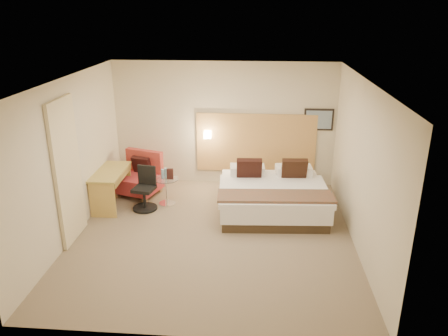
# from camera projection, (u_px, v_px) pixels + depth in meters

# --- Properties ---
(floor) EXTENTS (4.80, 5.00, 0.02)m
(floor) POSITION_uv_depth(u_px,v_px,m) (213.00, 236.00, 7.63)
(floor) COLOR #826F57
(floor) RESTS_ON ground
(ceiling) EXTENTS (4.80, 5.00, 0.02)m
(ceiling) POSITION_uv_depth(u_px,v_px,m) (211.00, 80.00, 6.68)
(ceiling) COLOR white
(ceiling) RESTS_ON floor
(wall_back) EXTENTS (4.80, 0.02, 2.70)m
(wall_back) POSITION_uv_depth(u_px,v_px,m) (224.00, 124.00, 9.50)
(wall_back) COLOR beige
(wall_back) RESTS_ON floor
(wall_front) EXTENTS (4.80, 0.02, 2.70)m
(wall_front) POSITION_uv_depth(u_px,v_px,m) (189.00, 240.00, 4.81)
(wall_front) COLOR beige
(wall_front) RESTS_ON floor
(wall_left) EXTENTS (0.02, 5.00, 2.70)m
(wall_left) POSITION_uv_depth(u_px,v_px,m) (70.00, 159.00, 7.33)
(wall_left) COLOR beige
(wall_left) RESTS_ON floor
(wall_right) EXTENTS (0.02, 5.00, 2.70)m
(wall_right) POSITION_uv_depth(u_px,v_px,m) (362.00, 167.00, 6.98)
(wall_right) COLOR beige
(wall_right) RESTS_ON floor
(headboard_panel) EXTENTS (2.60, 0.04, 1.30)m
(headboard_panel) POSITION_uv_depth(u_px,v_px,m) (256.00, 143.00, 9.55)
(headboard_panel) COLOR tan
(headboard_panel) RESTS_ON wall_back
(art_frame) EXTENTS (0.62, 0.03, 0.47)m
(art_frame) POSITION_uv_depth(u_px,v_px,m) (319.00, 120.00, 9.27)
(art_frame) COLOR black
(art_frame) RESTS_ON wall_back
(art_canvas) EXTENTS (0.54, 0.01, 0.39)m
(art_canvas) POSITION_uv_depth(u_px,v_px,m) (319.00, 120.00, 9.25)
(art_canvas) COLOR #738B9F
(art_canvas) RESTS_ON wall_back
(lamp_arm) EXTENTS (0.02, 0.12, 0.02)m
(lamp_arm) POSITION_uv_depth(u_px,v_px,m) (208.00, 134.00, 9.51)
(lamp_arm) COLOR silver
(lamp_arm) RESTS_ON wall_back
(lamp_shade) EXTENTS (0.15, 0.15, 0.15)m
(lamp_shade) POSITION_uv_depth(u_px,v_px,m) (208.00, 134.00, 9.46)
(lamp_shade) COLOR #FFEDC6
(lamp_shade) RESTS_ON wall_back
(curtain) EXTENTS (0.06, 0.90, 2.42)m
(curtain) POSITION_uv_depth(u_px,v_px,m) (68.00, 172.00, 7.14)
(curtain) COLOR beige
(curtain) RESTS_ON wall_left
(bottle_a) EXTENTS (0.06, 0.06, 0.20)m
(bottle_a) POSITION_uv_depth(u_px,v_px,m) (163.00, 174.00, 8.64)
(bottle_a) COLOR #87B8D1
(bottle_a) RESTS_ON side_table
(bottle_b) EXTENTS (0.06, 0.06, 0.20)m
(bottle_b) POSITION_uv_depth(u_px,v_px,m) (166.00, 173.00, 8.70)
(bottle_b) COLOR #97D2EA
(bottle_b) RESTS_ON side_table
(menu_folder) EXTENTS (0.13, 0.06, 0.22)m
(menu_folder) POSITION_uv_depth(u_px,v_px,m) (170.00, 174.00, 8.61)
(menu_folder) COLOR #341715
(menu_folder) RESTS_ON side_table
(bed) EXTENTS (2.13, 2.08, 0.99)m
(bed) POSITION_uv_depth(u_px,v_px,m) (272.00, 195.00, 8.47)
(bed) COLOR #392B1C
(bed) RESTS_ON floor
(lounge_chair) EXTENTS (1.04, 0.97, 0.90)m
(lounge_chair) POSITION_uv_depth(u_px,v_px,m) (139.00, 178.00, 9.23)
(lounge_chair) COLOR #A46C4D
(lounge_chair) RESTS_ON floor
(side_table) EXTENTS (0.54, 0.54, 0.55)m
(side_table) POSITION_uv_depth(u_px,v_px,m) (167.00, 190.00, 8.75)
(side_table) COLOR white
(side_table) RESTS_ON floor
(desk) EXTENTS (0.55, 1.18, 0.73)m
(desk) POSITION_uv_depth(u_px,v_px,m) (112.00, 178.00, 8.59)
(desk) COLOR #B29C45
(desk) RESTS_ON floor
(desk_chair) EXTENTS (0.56, 0.56, 0.85)m
(desk_chair) POSITION_uv_depth(u_px,v_px,m) (145.00, 192.00, 8.53)
(desk_chair) COLOR black
(desk_chair) RESTS_ON floor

